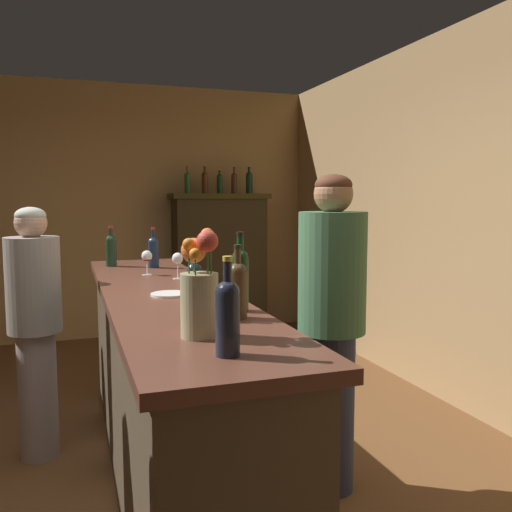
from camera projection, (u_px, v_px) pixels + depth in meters
floor at (135, 503)px, 2.81m from camera, size 9.28×9.28×0.00m
wall_back at (94, 212)px, 6.08m from camera, size 5.00×0.12×2.84m
bar_counter at (166, 386)px, 2.98m from camera, size 0.64×3.10×1.08m
display_cabinet at (219, 261)px, 6.28m from camera, size 1.11×0.45×1.63m
wine_bottle_pinot at (238, 287)px, 2.22m from camera, size 0.08×0.08×0.30m
wine_bottle_riesling at (228, 314)px, 1.69m from camera, size 0.08×0.08×0.31m
wine_bottle_malbec at (153, 251)px, 3.87m from camera, size 0.08×0.08×0.29m
wine_bottle_rose at (240, 276)px, 2.37m from camera, size 0.07×0.07×0.35m
wine_bottle_syrah at (111, 249)px, 3.95m from camera, size 0.08×0.08×0.29m
wine_bottle_chardonnay at (194, 287)px, 2.20m from camera, size 0.06×0.06×0.31m
wine_glass_front at (178, 260)px, 3.33m from camera, size 0.07×0.07×0.16m
wine_glass_mid at (147, 257)px, 3.50m from camera, size 0.07×0.07×0.16m
flower_arrangement at (200, 289)px, 1.92m from camera, size 0.13×0.15×0.38m
cheese_plate at (169, 294)px, 2.77m from camera, size 0.19×0.19×0.01m
display_bottle_left at (187, 182)px, 6.07m from camera, size 0.07×0.07×0.30m
display_bottle_midleft at (205, 181)px, 6.13m from camera, size 0.07×0.07×0.32m
display_bottle_center at (220, 183)px, 6.19m from camera, size 0.07×0.07×0.28m
display_bottle_midright at (234, 182)px, 6.24m from camera, size 0.07×0.07×0.30m
display_bottle_right at (249, 181)px, 6.30m from camera, size 0.08×0.08×0.31m
patron_in_grey at (35, 321)px, 3.24m from camera, size 0.31×0.31×1.52m
bartender at (332, 319)px, 2.87m from camera, size 0.36×0.36×1.69m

